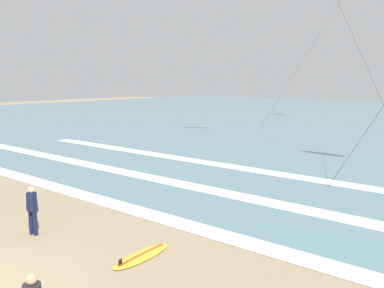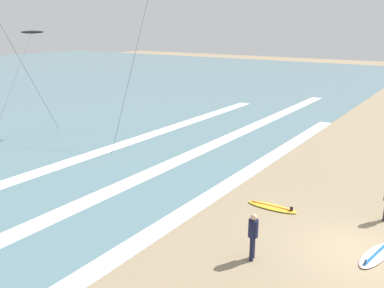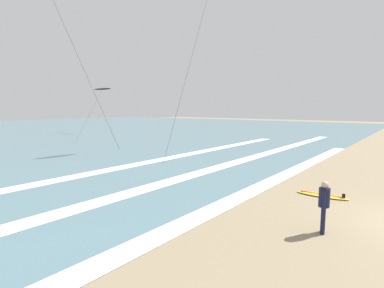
{
  "view_description": "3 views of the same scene",
  "coord_description": "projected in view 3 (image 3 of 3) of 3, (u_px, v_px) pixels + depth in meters",
  "views": [
    {
      "loc": [
        9.37,
        -3.67,
        4.93
      ],
      "look_at": [
        -0.42,
        8.58,
        2.42
      ],
      "focal_mm": 37.43,
      "sensor_mm": 36.0,
      "label": 1
    },
    {
      "loc": [
        -12.81,
        -2.11,
        7.26
      ],
      "look_at": [
        -0.11,
        6.55,
        2.72
      ],
      "focal_mm": 37.65,
      "sensor_mm": 36.0,
      "label": 2
    },
    {
      "loc": [
        -11.36,
        0.6,
        3.76
      ],
      "look_at": [
        -1.89,
        8.04,
        2.26
      ],
      "focal_mm": 27.47,
      "sensor_mm": 36.0,
      "label": 3
    }
  ],
  "objects": [
    {
      "name": "wave_foam_shoreline",
      "position": [
        241.0,
        196.0,
        12.52
      ],
      "size": [
        37.36,
        0.9,
        0.01
      ],
      "primitive_type": "cube",
      "color": "white",
      "rests_on": "ocean_surface"
    },
    {
      "name": "surfer_left_near",
      "position": [
        324.0,
        202.0,
        8.74
      ],
      "size": [
        0.52,
        0.32,
        1.6
      ],
      "color": "#141938",
      "rests_on": "ground"
    },
    {
      "name": "wave_foam_outer_break",
      "position": [
        133.0,
        165.0,
        19.23
      ],
      "size": [
        41.49,
        1.04,
        0.01
      ],
      "primitive_type": "cube",
      "color": "white",
      "rests_on": "ocean_surface"
    },
    {
      "name": "surfboard_foreground_flat",
      "position": [
        322.0,
        195.0,
        12.53
      ],
      "size": [
        0.69,
        2.12,
        0.25
      ],
      "color": "yellow",
      "rests_on": "ground"
    },
    {
      "name": "wave_foam_mid_break",
      "position": [
        175.0,
        180.0,
        15.27
      ],
      "size": [
        58.18,
        1.0,
        0.01
      ],
      "primitive_type": "cube",
      "color": "white",
      "rests_on": "ocean_surface"
    },
    {
      "name": "kite_black_low_near",
      "position": [
        102.0,
        89.0,
        43.78
      ],
      "size": [
        11.28,
        11.42,
        6.77
      ],
      "color": "black",
      "rests_on": "ground"
    }
  ]
}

